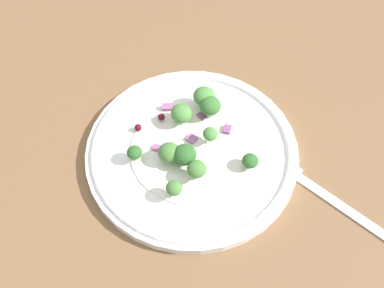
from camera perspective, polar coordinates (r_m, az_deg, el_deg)
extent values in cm
cube|color=brown|center=(68.56, 2.38, -1.77)|extent=(180.00, 180.00, 2.00)
cylinder|color=white|center=(67.19, 0.00, -1.01)|extent=(27.38, 27.38, 1.20)
torus|color=white|center=(66.69, 0.00, -0.72)|extent=(26.19, 26.19, 1.00)
cylinder|color=white|center=(66.60, 0.00, -0.68)|extent=(15.88, 15.88, 0.20)
cylinder|color=#9EC684|center=(62.32, -1.96, -5.25)|extent=(0.75, 0.75, 0.75)
ellipsoid|color=#477A38|center=(61.54, -1.99, -4.85)|extent=(1.99, 1.99, 1.49)
cylinder|color=#9EC684|center=(65.52, -2.47, -1.52)|extent=(1.04, 1.04, 1.04)
ellipsoid|color=#477A38|center=(64.48, -2.51, -0.92)|extent=(2.78, 2.78, 2.08)
cylinder|color=#9EC684|center=(65.09, -0.79, -1.80)|extent=(1.09, 1.09, 1.09)
ellipsoid|color=#2D6028|center=(63.99, -0.81, -1.17)|extent=(2.91, 2.91, 2.18)
cylinder|color=#ADD18E|center=(66.46, 2.00, 0.68)|extent=(0.72, 0.72, 0.72)
ellipsoid|color=#4C843D|center=(65.75, 2.02, 1.12)|extent=(1.93, 1.93, 1.45)
cylinder|color=#ADD18E|center=(70.15, 1.32, 4.57)|extent=(1.11, 1.11, 1.11)
ellipsoid|color=#4C843D|center=(69.12, 1.34, 5.26)|extent=(2.95, 2.95, 2.21)
cylinder|color=#8EB77A|center=(69.08, 1.96, 3.57)|extent=(1.07, 1.07, 1.07)
ellipsoid|color=#386B2D|center=(68.08, 1.99, 4.23)|extent=(2.84, 2.84, 2.13)
cylinder|color=#ADD18E|center=(65.14, 6.23, -2.45)|extent=(0.78, 0.78, 0.78)
ellipsoid|color=#2D6028|center=(64.35, 6.30, -2.01)|extent=(2.07, 2.07, 1.55)
cylinder|color=#9EC684|center=(65.65, -6.25, -1.35)|extent=(0.73, 0.73, 0.73)
ellipsoid|color=#2D6028|center=(64.92, -6.32, -0.93)|extent=(1.95, 1.95, 1.46)
cylinder|color=#9EC684|center=(63.56, 0.63, -3.33)|extent=(0.90, 0.90, 0.90)
ellipsoid|color=#477A38|center=(62.63, 0.64, -2.82)|extent=(2.40, 2.40, 1.80)
cylinder|color=#9EC684|center=(68.62, -1.17, 2.74)|extent=(1.04, 1.04, 1.04)
ellipsoid|color=#4C843D|center=(67.63, -1.19, 3.37)|extent=(2.78, 2.78, 2.08)
sphere|color=#4C0A14|center=(62.88, -1.48, -4.58)|extent=(0.88, 0.88, 0.88)
sphere|color=#4C0A14|center=(65.66, -1.37, -1.19)|extent=(0.86, 0.86, 0.86)
sphere|color=#4C0A14|center=(68.82, -3.37, 2.97)|extent=(0.93, 0.93, 0.93)
sphere|color=#4C0A14|center=(68.40, -5.94, 1.80)|extent=(0.94, 0.94, 0.94)
cube|color=#A35B93|center=(70.27, -2.74, 4.07)|extent=(1.72, 1.61, 0.45)
cube|color=#934C84|center=(68.32, 3.69, 1.68)|extent=(1.24, 1.43, 0.59)
cube|color=#A35B93|center=(67.45, 0.15, 0.86)|extent=(1.36, 1.35, 0.43)
cube|color=#A35B93|center=(66.66, -3.82, -0.45)|extent=(1.43, 1.21, 0.42)
cube|color=#934C84|center=(69.64, 1.16, 3.09)|extent=(1.63, 1.53, 0.34)
cube|color=silver|center=(66.20, 16.88, -7.08)|extent=(14.94, 4.17, 0.50)
cube|color=silver|center=(67.45, 10.31, -2.64)|extent=(4.01, 3.07, 0.50)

